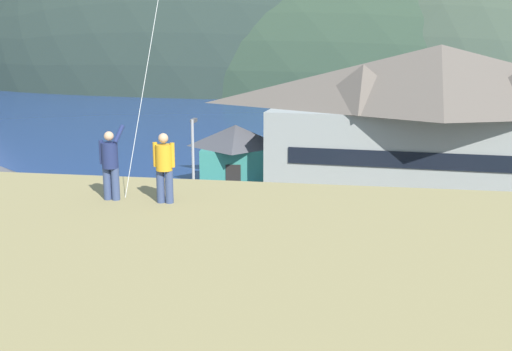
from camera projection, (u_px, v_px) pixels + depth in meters
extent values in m
plane|color=#66604C|center=(223.00, 319.00, 25.46)|extent=(600.00, 600.00, 0.00)
cube|color=slate|center=(245.00, 273.00, 30.26)|extent=(40.00, 20.00, 0.10)
cube|color=navy|center=(320.00, 122.00, 83.17)|extent=(360.00, 84.00, 0.03)
ellipsoid|color=#2D3D33|center=(276.00, 88.00, 137.35)|extent=(144.16, 54.18, 85.74)
ellipsoid|color=#334733|center=(381.00, 88.00, 137.40)|extent=(142.72, 67.76, 75.08)
ellipsoid|color=#42513D|center=(462.00, 91.00, 131.28)|extent=(82.02, 62.34, 80.33)
cube|color=#999E99|center=(435.00, 152.00, 44.66)|extent=(23.74, 11.38, 6.31)
cube|color=black|center=(439.00, 161.00, 39.83)|extent=(19.65, 1.32, 1.10)
pyramid|color=#60564C|center=(440.00, 77.00, 43.47)|extent=(25.19, 12.46, 4.47)
pyramid|color=#60564C|center=(363.00, 87.00, 43.12)|extent=(5.80, 5.80, 3.13)
cube|color=#474C56|center=(7.00, 234.00, 30.45)|extent=(5.45, 4.76, 3.67)
pyramid|color=#47474C|center=(2.00, 182.00, 29.87)|extent=(5.88, 5.23, 1.59)
cube|color=#338475|center=(236.00, 166.00, 47.50)|extent=(5.48, 5.27, 3.14)
pyramid|color=#47474C|center=(236.00, 136.00, 46.97)|extent=(5.93, 5.78, 1.65)
cube|color=black|center=(233.00, 179.00, 45.28)|extent=(1.10, 0.19, 2.20)
cube|color=#70604C|center=(291.00, 154.00, 58.83)|extent=(3.20, 12.29, 0.70)
cube|color=#A8A399|center=(253.00, 155.00, 58.09)|extent=(2.45, 7.16, 0.90)
cube|color=#B7B2A8|center=(253.00, 149.00, 57.98)|extent=(2.37, 6.95, 0.16)
cube|color=silver|center=(252.00, 144.00, 57.33)|extent=(1.64, 2.17, 1.10)
cube|color=silver|center=(327.00, 156.00, 57.58)|extent=(2.74, 7.00, 0.90)
cube|color=white|center=(327.00, 150.00, 57.46)|extent=(2.65, 6.79, 0.16)
cube|color=silver|center=(327.00, 144.00, 56.84)|extent=(1.69, 2.17, 1.10)
cube|color=#A8A399|center=(252.00, 155.00, 58.00)|extent=(3.24, 7.65, 0.90)
cube|color=#B7B2A8|center=(252.00, 149.00, 57.88)|extent=(3.14, 7.42, 0.16)
cube|color=silver|center=(252.00, 144.00, 57.20)|extent=(1.91, 2.41, 1.10)
cube|color=#B28923|center=(380.00, 316.00, 23.84)|extent=(4.35, 2.18, 0.80)
cube|color=olive|center=(377.00, 298.00, 23.69)|extent=(2.24, 1.79, 0.70)
cube|color=black|center=(376.00, 299.00, 23.70)|extent=(2.28, 1.82, 0.32)
cylinder|color=black|center=(419.00, 338.00, 22.94)|extent=(0.66, 0.28, 0.64)
cylinder|color=black|center=(411.00, 316.00, 24.73)|extent=(0.66, 0.28, 0.64)
cylinder|color=black|center=(345.00, 336.00, 23.14)|extent=(0.66, 0.28, 0.64)
cylinder|color=black|center=(342.00, 314.00, 24.92)|extent=(0.66, 0.28, 0.64)
cube|color=black|center=(423.00, 252.00, 30.91)|extent=(4.24, 1.91, 0.80)
cube|color=black|center=(427.00, 238.00, 30.72)|extent=(2.14, 1.65, 0.70)
cube|color=black|center=(427.00, 239.00, 30.72)|extent=(2.18, 1.69, 0.32)
cylinder|color=black|center=(395.00, 252.00, 32.13)|extent=(0.65, 0.24, 0.64)
cylinder|color=black|center=(396.00, 264.00, 30.37)|extent=(0.65, 0.24, 0.64)
cylinder|color=black|center=(449.00, 255.00, 31.62)|extent=(0.65, 0.24, 0.64)
cylinder|color=black|center=(453.00, 268.00, 29.87)|extent=(0.65, 0.24, 0.64)
cube|color=#236633|center=(175.00, 240.00, 32.75)|extent=(4.29, 2.02, 0.80)
cube|color=#1E562B|center=(172.00, 226.00, 32.60)|extent=(2.18, 1.71, 0.70)
cube|color=black|center=(172.00, 227.00, 32.61)|extent=(2.22, 1.74, 0.32)
cylinder|color=black|center=(197.00, 254.00, 31.80)|extent=(0.65, 0.25, 0.64)
cylinder|color=black|center=(204.00, 242.00, 33.58)|extent=(0.65, 0.25, 0.64)
cylinder|color=black|center=(145.00, 252.00, 32.10)|extent=(0.65, 0.25, 0.64)
cylinder|color=black|center=(155.00, 240.00, 33.88)|extent=(0.65, 0.25, 0.64)
cube|color=#236633|center=(252.00, 254.00, 30.67)|extent=(4.24, 1.89, 0.80)
cube|color=#1E562B|center=(249.00, 239.00, 30.54)|extent=(2.13, 1.65, 0.70)
cube|color=black|center=(249.00, 240.00, 30.54)|extent=(2.18, 1.68, 0.32)
cylinder|color=black|center=(276.00, 270.00, 29.63)|extent=(0.64, 0.23, 0.64)
cylinder|color=black|center=(282.00, 257.00, 31.39)|extent=(0.64, 0.23, 0.64)
cylinder|color=black|center=(221.00, 266.00, 30.13)|extent=(0.64, 0.23, 0.64)
cylinder|color=black|center=(230.00, 253.00, 31.89)|extent=(0.64, 0.23, 0.64)
cube|color=red|center=(160.00, 294.00, 25.88)|extent=(4.33, 2.14, 0.80)
cube|color=#B11A15|center=(163.00, 277.00, 25.71)|extent=(2.23, 1.77, 0.70)
cube|color=black|center=(163.00, 278.00, 25.71)|extent=(2.27, 1.80, 0.32)
cylinder|color=black|center=(134.00, 293.00, 26.98)|extent=(0.66, 0.27, 0.64)
cylinder|color=black|center=(122.00, 311.00, 25.19)|extent=(0.66, 0.27, 0.64)
cylinder|color=black|center=(196.00, 295.00, 26.75)|extent=(0.66, 0.27, 0.64)
cylinder|color=black|center=(188.00, 314.00, 24.97)|extent=(0.66, 0.27, 0.64)
cylinder|color=#ADADB2|center=(193.00, 177.00, 35.45)|extent=(0.16, 0.16, 6.69)
cube|color=#4C4C51|center=(194.00, 120.00, 35.07)|extent=(0.24, 0.70, 0.20)
cylinder|color=#384770|center=(107.00, 184.00, 15.54)|extent=(0.20, 0.20, 0.82)
cylinder|color=#384770|center=(115.00, 184.00, 15.50)|extent=(0.20, 0.20, 0.82)
cylinder|color=navy|center=(110.00, 155.00, 15.36)|extent=(0.40, 0.40, 0.64)
sphere|color=tan|center=(109.00, 136.00, 15.25)|extent=(0.24, 0.24, 0.24)
cylinder|color=navy|center=(119.00, 135.00, 15.38)|extent=(0.13, 0.56, 0.43)
cylinder|color=navy|center=(101.00, 152.00, 15.38)|extent=(0.11, 0.11, 0.60)
cylinder|color=#384770|center=(161.00, 186.00, 15.25)|extent=(0.20, 0.20, 0.82)
cylinder|color=#384770|center=(169.00, 187.00, 15.21)|extent=(0.20, 0.20, 0.82)
cylinder|color=gold|center=(164.00, 158.00, 15.07)|extent=(0.40, 0.40, 0.64)
sphere|color=tan|center=(163.00, 138.00, 14.97)|extent=(0.24, 0.24, 0.24)
cylinder|color=gold|center=(155.00, 154.00, 15.09)|extent=(0.11, 0.11, 0.60)
cylinder|color=gold|center=(172.00, 155.00, 15.02)|extent=(0.11, 0.11, 0.60)
cylinder|color=silver|center=(153.00, 28.00, 17.60)|extent=(0.11, 5.69, 8.52)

